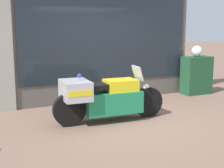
{
  "coord_description": "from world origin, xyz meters",
  "views": [
    {
      "loc": [
        -3.15,
        -5.78,
        1.96
      ],
      "look_at": [
        -0.19,
        0.51,
        0.7
      ],
      "focal_mm": 50.0,
      "sensor_mm": 36.0,
      "label": 1
    }
  ],
  "objects": [
    {
      "name": "ground_plane",
      "position": [
        0.0,
        0.0,
        0.0
      ],
      "size": [
        60.0,
        60.0,
        0.0
      ],
      "primitive_type": "plane",
      "color": "#7A5B4C"
    },
    {
      "name": "shop_building",
      "position": [
        -0.34,
        2.0,
        1.78
      ],
      "size": [
        5.7,
        0.55,
        3.54
      ],
      "color": "#56514C",
      "rests_on": "ground"
    },
    {
      "name": "window_display",
      "position": [
        0.28,
        2.03,
        0.44
      ],
      "size": [
        4.54,
        0.3,
        1.83
      ],
      "color": "slate",
      "rests_on": "ground"
    },
    {
      "name": "paramedic_motorcycle",
      "position": [
        -0.62,
        0.02,
        0.54
      ],
      "size": [
        2.45,
        0.78,
        1.15
      ],
      "rotation": [
        0.0,
        0.0,
        -0.06
      ],
      "color": "black",
      "rests_on": "ground"
    },
    {
      "name": "utility_cabinet",
      "position": [
        3.03,
        1.44,
        0.56
      ],
      "size": [
        0.87,
        0.45,
        1.12
      ],
      "primitive_type": "cube",
      "color": "#1E4C2D",
      "rests_on": "ground"
    },
    {
      "name": "white_helmet",
      "position": [
        3.03,
        1.48,
        1.28
      ],
      "size": [
        0.32,
        0.32,
        0.32
      ],
      "primitive_type": "sphere",
      "color": "white",
      "rests_on": "utility_cabinet"
    }
  ]
}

